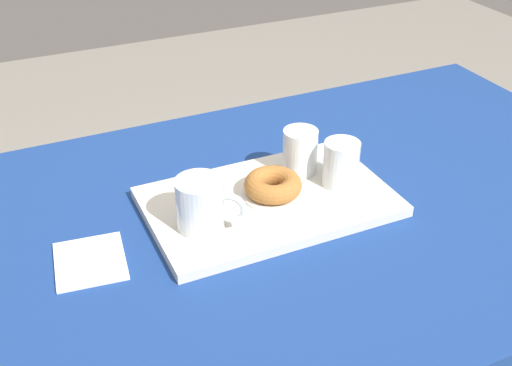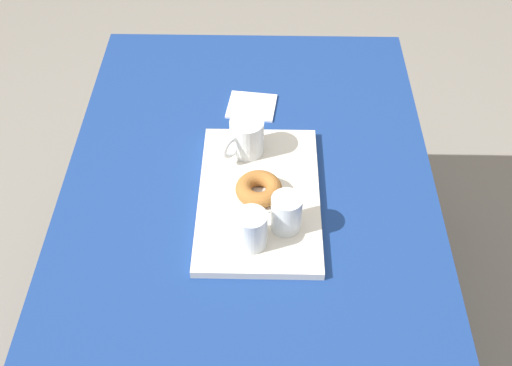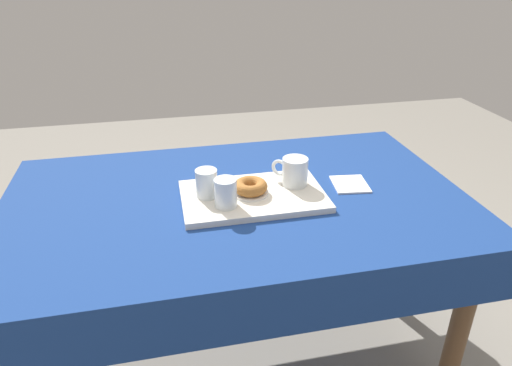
# 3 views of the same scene
# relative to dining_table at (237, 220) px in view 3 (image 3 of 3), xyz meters

# --- Properties ---
(ground_plane) EXTENTS (6.00, 6.00, 0.00)m
(ground_plane) POSITION_rel_dining_table_xyz_m (0.00, 0.00, -0.64)
(ground_plane) COLOR gray
(dining_table) EXTENTS (1.49, 0.90, 0.73)m
(dining_table) POSITION_rel_dining_table_xyz_m (0.00, 0.00, 0.00)
(dining_table) COLOR navy
(dining_table) RESTS_ON ground
(serving_tray) EXTENTS (0.46, 0.28, 0.02)m
(serving_tray) POSITION_rel_dining_table_xyz_m (-0.05, 0.03, 0.10)
(serving_tray) COLOR silver
(serving_tray) RESTS_ON dining_table
(tea_mug_left) EXTENTS (0.11, 0.10, 0.09)m
(tea_mug_left) POSITION_rel_dining_table_xyz_m (-0.20, -0.01, 0.15)
(tea_mug_left) COLOR white
(tea_mug_left) RESTS_ON serving_tray
(water_glass_near) EXTENTS (0.07, 0.07, 0.09)m
(water_glass_near) POSITION_rel_dining_table_xyz_m (0.05, 0.09, 0.15)
(water_glass_near) COLOR white
(water_glass_near) RESTS_ON serving_tray
(water_glass_far) EXTENTS (0.07, 0.07, 0.09)m
(water_glass_far) POSITION_rel_dining_table_xyz_m (0.10, 0.01, 0.15)
(water_glass_far) COLOR white
(water_glass_far) RESTS_ON serving_tray
(donut_plate_left) EXTENTS (0.11, 0.11, 0.01)m
(donut_plate_left) POSITION_rel_dining_table_xyz_m (-0.04, 0.03, 0.11)
(donut_plate_left) COLOR white
(donut_plate_left) RESTS_ON serving_tray
(sugar_donut_left) EXTENTS (0.11, 0.11, 0.04)m
(sugar_donut_left) POSITION_rel_dining_table_xyz_m (-0.04, 0.03, 0.13)
(sugar_donut_left) COLOR #A3662D
(sugar_donut_left) RESTS_ON donut_plate_left
(paper_napkin) EXTENTS (0.13, 0.14, 0.01)m
(paper_napkin) POSITION_rel_dining_table_xyz_m (-0.39, -0.00, 0.09)
(paper_napkin) COLOR white
(paper_napkin) RESTS_ON dining_table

